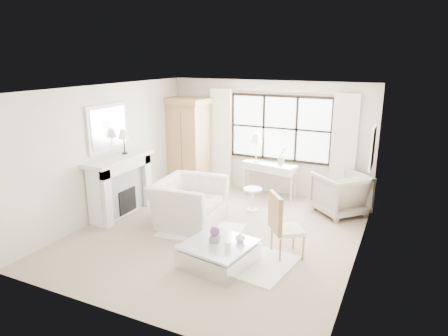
{
  "coord_description": "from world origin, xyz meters",
  "views": [
    {
      "loc": [
        3.09,
        -6.22,
        3.24
      ],
      "look_at": [
        0.04,
        0.2,
        1.24
      ],
      "focal_mm": 32.0,
      "sensor_mm": 36.0,
      "label": 1
    }
  ],
  "objects_px": {
    "club_armchair": "(189,202)",
    "armoire": "(188,142)",
    "console_table": "(269,179)",
    "coffee_table": "(219,254)"
  },
  "relations": [
    {
      "from": "club_armchair",
      "to": "armoire",
      "type": "bearing_deg",
      "value": 27.12
    },
    {
      "from": "armoire",
      "to": "console_table",
      "type": "xyz_separation_m",
      "value": [
        2.16,
        0.11,
        -0.74
      ]
    },
    {
      "from": "console_table",
      "to": "coffee_table",
      "type": "xyz_separation_m",
      "value": [
        0.37,
        -3.51,
        -0.22
      ]
    },
    {
      "from": "armoire",
      "to": "club_armchair",
      "type": "xyz_separation_m",
      "value": [
        1.26,
        -2.15,
        -0.7
      ]
    },
    {
      "from": "club_armchair",
      "to": "console_table",
      "type": "bearing_deg",
      "value": -25.05
    },
    {
      "from": "console_table",
      "to": "coffee_table",
      "type": "relative_size",
      "value": 1.19
    },
    {
      "from": "console_table",
      "to": "club_armchair",
      "type": "bearing_deg",
      "value": -99.64
    },
    {
      "from": "club_armchair",
      "to": "coffee_table",
      "type": "distance_m",
      "value": 1.8
    },
    {
      "from": "coffee_table",
      "to": "console_table",
      "type": "bearing_deg",
      "value": 105.07
    },
    {
      "from": "console_table",
      "to": "coffee_table",
      "type": "bearing_deg",
      "value": -71.91
    }
  ]
}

